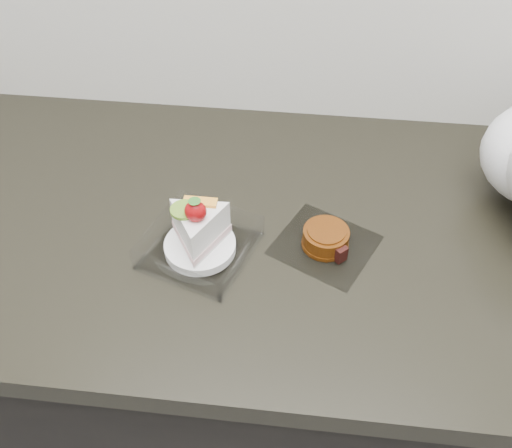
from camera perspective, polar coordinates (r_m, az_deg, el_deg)
counter at (r=1.28m, az=2.48°, el=-14.20°), size 2.04×0.64×0.90m
cake_tray at (r=0.86m, az=-5.71°, el=-1.35°), size 0.19×0.19×0.12m
mooncake_wrap at (r=0.88m, az=7.01°, el=-1.57°), size 0.19×0.18×0.03m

